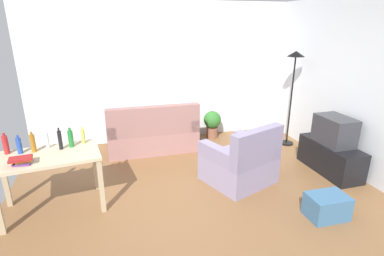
# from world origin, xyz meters

# --- Properties ---
(ground_plane) EXTENTS (5.20, 4.40, 0.02)m
(ground_plane) POSITION_xyz_m (0.00, 0.00, -0.01)
(ground_plane) COLOR brown
(wall_rear) EXTENTS (5.20, 0.10, 2.70)m
(wall_rear) POSITION_xyz_m (0.00, 2.20, 1.35)
(wall_rear) COLOR silver
(wall_rear) RESTS_ON ground_plane
(wall_right) EXTENTS (0.10, 4.40, 2.70)m
(wall_right) POSITION_xyz_m (2.60, 0.00, 1.35)
(wall_right) COLOR silver
(wall_right) RESTS_ON ground_plane
(couch) EXTENTS (1.64, 0.84, 0.92)m
(couch) POSITION_xyz_m (-0.37, 1.59, 0.31)
(couch) COLOR #996B66
(couch) RESTS_ON ground_plane
(tv_stand) EXTENTS (0.44, 1.10, 0.48)m
(tv_stand) POSITION_xyz_m (2.25, -0.08, 0.24)
(tv_stand) COLOR black
(tv_stand) RESTS_ON ground_plane
(tv) EXTENTS (0.41, 0.60, 0.44)m
(tv) POSITION_xyz_m (2.25, -0.08, 0.70)
(tv) COLOR #2D2D33
(tv) RESTS_ON tv_stand
(torchiere_lamp) EXTENTS (0.32, 0.32, 1.81)m
(torchiere_lamp) POSITION_xyz_m (2.25, 1.15, 1.41)
(torchiere_lamp) COLOR black
(torchiere_lamp) RESTS_ON ground_plane
(desk) EXTENTS (1.28, 0.85, 0.76)m
(desk) POSITION_xyz_m (-1.88, -0.01, 0.65)
(desk) COLOR #C6B28E
(desk) RESTS_ON ground_plane
(potted_plant) EXTENTS (0.36, 0.36, 0.57)m
(potted_plant) POSITION_xyz_m (0.93, 1.90, 0.33)
(potted_plant) COLOR brown
(potted_plant) RESTS_ON ground_plane
(armchair) EXTENTS (1.14, 1.11, 0.92)m
(armchair) POSITION_xyz_m (0.72, -0.02, 0.32)
(armchair) COLOR gray
(armchair) RESTS_ON ground_plane
(storage_box) EXTENTS (0.49, 0.35, 0.30)m
(storage_box) POSITION_xyz_m (1.37, -1.12, 0.15)
(storage_box) COLOR #386084
(storage_box) RESTS_ON ground_plane
(bottle_red) EXTENTS (0.07, 0.07, 0.27)m
(bottle_red) POSITION_xyz_m (-2.36, 0.16, 0.88)
(bottle_red) COLOR #AD2323
(bottle_red) RESTS_ON desk
(bottle_blue) EXTENTS (0.06, 0.06, 0.24)m
(bottle_blue) POSITION_xyz_m (-2.21, 0.12, 0.86)
(bottle_blue) COLOR #2347A3
(bottle_blue) RESTS_ON desk
(bottle_amber) EXTENTS (0.06, 0.06, 0.27)m
(bottle_amber) POSITION_xyz_m (-2.05, 0.13, 0.88)
(bottle_amber) COLOR #9E6019
(bottle_amber) RESTS_ON desk
(bottle_clear) EXTENTS (0.04, 0.04, 0.25)m
(bottle_clear) POSITION_xyz_m (-1.91, 0.22, 0.87)
(bottle_clear) COLOR silver
(bottle_clear) RESTS_ON desk
(bottle_dark) EXTENTS (0.05, 0.05, 0.29)m
(bottle_dark) POSITION_xyz_m (-1.74, 0.13, 0.89)
(bottle_dark) COLOR black
(bottle_dark) RESTS_ON desk
(bottle_green) EXTENTS (0.06, 0.06, 0.26)m
(bottle_green) POSITION_xyz_m (-1.62, 0.18, 0.88)
(bottle_green) COLOR #1E722D
(bottle_green) RESTS_ON desk
(bottle_squat) EXTENTS (0.05, 0.05, 0.23)m
(bottle_squat) POSITION_xyz_m (-1.48, 0.26, 0.86)
(bottle_squat) COLOR #BCB24C
(bottle_squat) RESTS_ON desk
(book_stack) EXTENTS (0.26, 0.19, 0.09)m
(book_stack) POSITION_xyz_m (-2.11, -0.22, 0.81)
(book_stack) COLOR #593372
(book_stack) RESTS_ON desk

